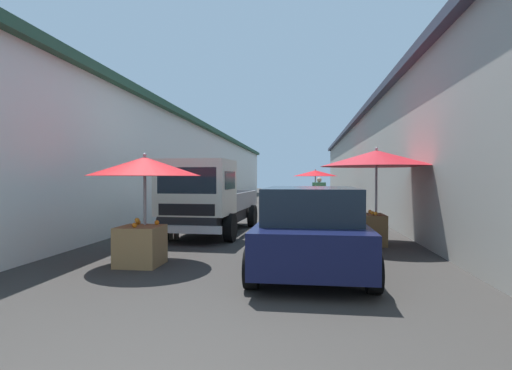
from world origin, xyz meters
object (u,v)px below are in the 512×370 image
object	(u,v)px
fruit_stall_mid_lane	(376,168)
parked_scooter	(321,208)
hatchback_car	(311,228)
delivery_truck	(205,199)
vendor_by_crates	(173,207)
fruit_stall_near_left	(315,180)
plastic_stool	(336,218)
fruit_stall_near_right	(144,182)
vendor_in_shade	(319,193)

from	to	relation	value
fruit_stall_mid_lane	parked_scooter	distance (m)	5.78
hatchback_car	delivery_truck	xyz separation A→B (m)	(3.51, 2.82, 0.30)
fruit_stall_mid_lane	vendor_by_crates	world-z (taller)	fruit_stall_mid_lane
fruit_stall_near_left	parked_scooter	bearing A→B (deg)	-178.92
fruit_stall_mid_lane	plastic_stool	world-z (taller)	fruit_stall_mid_lane
fruit_stall_near_right	delivery_truck	bearing A→B (deg)	-5.27
vendor_in_shade	vendor_by_crates	bearing A→B (deg)	152.64
fruit_stall_mid_lane	plastic_stool	size ratio (longest dim) A/B	6.25
fruit_stall_near_left	vendor_by_crates	distance (m)	11.32
parked_scooter	plastic_stool	size ratio (longest dim) A/B	3.89
fruit_stall_near_right	vendor_in_shade	world-z (taller)	fruit_stall_near_right
fruit_stall_mid_lane	plastic_stool	xyz separation A→B (m)	(2.81, 0.73, -1.53)
fruit_stall_mid_lane	vendor_by_crates	xyz separation A→B (m)	(0.05, 5.13, -1.00)
fruit_stall_near_right	plastic_stool	world-z (taller)	fruit_stall_near_right
vendor_by_crates	vendor_in_shade	world-z (taller)	vendor_in_shade
vendor_in_shade	parked_scooter	bearing A→B (deg)	-179.95
vendor_in_shade	parked_scooter	size ratio (longest dim) A/B	0.97
fruit_stall_near_right	hatchback_car	bearing A→B (deg)	-92.82
fruit_stall_near_right	vendor_in_shade	xyz separation A→B (m)	(10.66, -3.67, -0.58)
delivery_truck	vendor_by_crates	world-z (taller)	delivery_truck
hatchback_car	plastic_stool	size ratio (longest dim) A/B	9.03
hatchback_car	fruit_stall_near_right	bearing A→B (deg)	87.18
fruit_stall_mid_lane	fruit_stall_near_right	bearing A→B (deg)	120.14
fruit_stall_mid_lane	delivery_truck	bearing A→B (deg)	82.15
vendor_in_shade	plastic_stool	bearing A→B (deg)	-176.27
fruit_stall_near_left	plastic_stool	bearing A→B (deg)	-176.88
fruit_stall_near_right	parked_scooter	bearing A→B (deg)	-23.99
vendor_in_shade	plastic_stool	distance (m)	5.15
hatchback_car	vendor_by_crates	world-z (taller)	vendor_by_crates
fruit_stall_mid_lane	fruit_stall_near_left	size ratio (longest dim) A/B	1.17
delivery_truck	parked_scooter	xyz separation A→B (m)	(4.89, -3.36, -0.59)
hatchback_car	parked_scooter	bearing A→B (deg)	-3.72
fruit_stall_near_left	hatchback_car	bearing A→B (deg)	178.10
fruit_stall_near_right	fruit_stall_near_left	bearing A→B (deg)	-14.96
fruit_stall_mid_lane	parked_scooter	xyz separation A→B (m)	(5.50, 1.06, -1.41)
vendor_in_shade	parked_scooter	world-z (taller)	vendor_in_shade
vendor_in_shade	parked_scooter	distance (m)	2.46
fruit_stall_near_left	fruit_stall_near_right	bearing A→B (deg)	165.04
parked_scooter	plastic_stool	distance (m)	2.72
fruit_stall_mid_lane	fruit_stall_near_left	distance (m)	10.70
plastic_stool	delivery_truck	bearing A→B (deg)	120.75
fruit_stall_near_right	vendor_in_shade	size ratio (longest dim) A/B	1.30
vendor_by_crates	fruit_stall_near_right	bearing A→B (deg)	-172.01
vendor_by_crates	fruit_stall_near_left	bearing A→B (deg)	-20.56
fruit_stall_mid_lane	hatchback_car	size ratio (longest dim) A/B	0.69
delivery_truck	vendor_by_crates	distance (m)	0.91
vendor_by_crates	parked_scooter	xyz separation A→B (m)	(5.45, -4.07, -0.41)
vendor_in_shade	delivery_truck	bearing A→B (deg)	155.28
fruit_stall_near_right	parked_scooter	world-z (taller)	fruit_stall_near_right
delivery_truck	plastic_stool	world-z (taller)	delivery_truck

